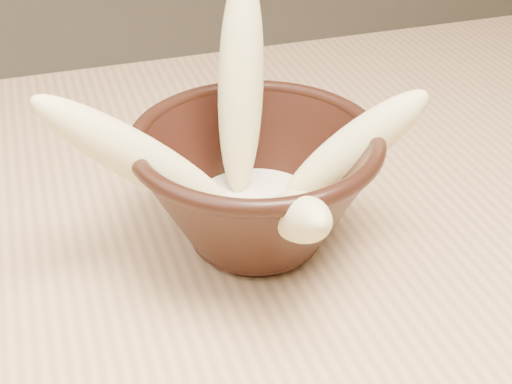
# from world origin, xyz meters

# --- Properties ---
(table) EXTENTS (1.20, 0.80, 0.75)m
(table) POSITION_xyz_m (0.00, 0.00, 0.67)
(table) COLOR tan
(table) RESTS_ON ground
(bowl) EXTENTS (0.20, 0.20, 0.11)m
(bowl) POSITION_xyz_m (0.03, -0.01, 0.81)
(bowl) COLOR black
(bowl) RESTS_ON table
(milk_puddle) EXTENTS (0.11, 0.11, 0.02)m
(milk_puddle) POSITION_xyz_m (0.03, -0.01, 0.79)
(milk_puddle) COLOR beige
(milk_puddle) RESTS_ON bowl
(banana_upright) EXTENTS (0.07, 0.10, 0.18)m
(banana_upright) POSITION_xyz_m (0.04, 0.03, 0.88)
(banana_upright) COLOR #E4D886
(banana_upright) RESTS_ON bowl
(banana_left) EXTENTS (0.16, 0.05, 0.14)m
(banana_left) POSITION_xyz_m (-0.06, -0.01, 0.85)
(banana_left) COLOR #E4D886
(banana_left) RESTS_ON bowl
(banana_right) EXTENTS (0.13, 0.07, 0.12)m
(banana_right) POSITION_xyz_m (0.11, -0.03, 0.84)
(banana_right) COLOR #E4D886
(banana_right) RESTS_ON bowl
(banana_front) EXTENTS (0.06, 0.14, 0.10)m
(banana_front) POSITION_xyz_m (0.04, -0.09, 0.83)
(banana_front) COLOR #E4D886
(banana_front) RESTS_ON bowl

